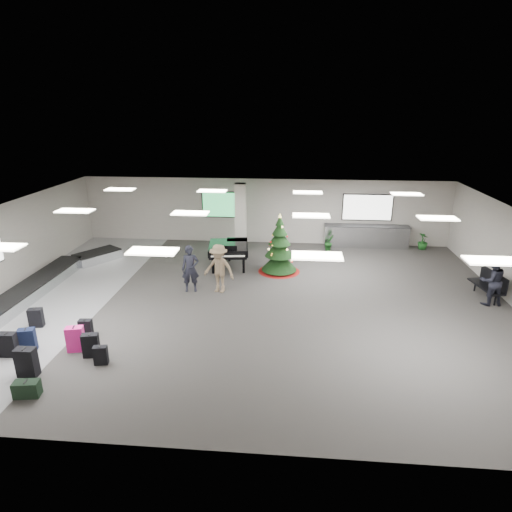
# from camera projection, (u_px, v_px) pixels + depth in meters

# --- Properties ---
(ground) EXTENTS (18.00, 18.00, 0.00)m
(ground) POSITION_uv_depth(u_px,v_px,m) (250.00, 301.00, 15.10)
(ground) COLOR #353230
(ground) RESTS_ON ground
(room_envelope) EXTENTS (18.02, 14.02, 3.21)m
(room_envelope) POSITION_uv_depth(u_px,v_px,m) (241.00, 232.00, 14.99)
(room_envelope) COLOR #A39C95
(room_envelope) RESTS_ON ground
(baggage_carousel) EXTENTS (2.28, 9.71, 0.43)m
(baggage_carousel) POSITION_uv_depth(u_px,v_px,m) (37.00, 289.00, 15.58)
(baggage_carousel) COLOR silver
(baggage_carousel) RESTS_ON ground
(service_counter) EXTENTS (4.05, 0.65, 1.08)m
(service_counter) POSITION_uv_depth(u_px,v_px,m) (366.00, 236.00, 20.76)
(service_counter) COLOR silver
(service_counter) RESTS_ON ground
(suitcase_0) EXTENTS (0.50, 0.29, 0.80)m
(suitcase_0) POSITION_uv_depth(u_px,v_px,m) (27.00, 362.00, 10.79)
(suitcase_0) COLOR black
(suitcase_0) RESTS_ON ground
(suitcase_1) EXTENTS (0.48, 0.32, 0.70)m
(suitcase_1) POSITION_uv_depth(u_px,v_px,m) (91.00, 345.00, 11.65)
(suitcase_1) COLOR black
(suitcase_1) RESTS_ON ground
(pink_suitcase) EXTENTS (0.51, 0.36, 0.75)m
(pink_suitcase) POSITION_uv_depth(u_px,v_px,m) (75.00, 339.00, 11.92)
(pink_suitcase) COLOR #F21F8B
(pink_suitcase) RESTS_ON ground
(suitcase_3) EXTENTS (0.39, 0.24, 0.58)m
(suitcase_3) POSITION_uv_depth(u_px,v_px,m) (86.00, 328.00, 12.65)
(suitcase_3) COLOR black
(suitcase_3) RESTS_ON ground
(navy_suitcase) EXTENTS (0.49, 0.37, 0.69)m
(navy_suitcase) POSITION_uv_depth(u_px,v_px,m) (27.00, 340.00, 11.91)
(navy_suitcase) COLOR black
(navy_suitcase) RESTS_ON ground
(suitcase_5) EXTENTS (0.48, 0.28, 0.71)m
(suitcase_5) POSITION_uv_depth(u_px,v_px,m) (8.00, 345.00, 11.66)
(suitcase_5) COLOR black
(suitcase_5) RESTS_ON ground
(green_duffel) EXTENTS (0.63, 0.38, 0.41)m
(green_duffel) POSITION_uv_depth(u_px,v_px,m) (27.00, 389.00, 10.07)
(green_duffel) COLOR black
(green_duffel) RESTS_ON ground
(suitcase_7) EXTENTS (0.39, 0.25, 0.54)m
(suitcase_7) POSITION_uv_depth(u_px,v_px,m) (101.00, 355.00, 11.32)
(suitcase_7) COLOR black
(suitcase_7) RESTS_ON ground
(suitcase_8) EXTENTS (0.45, 0.32, 0.63)m
(suitcase_8) POSITION_uv_depth(u_px,v_px,m) (36.00, 318.00, 13.24)
(suitcase_8) COLOR black
(suitcase_8) RESTS_ON ground
(christmas_tree) EXTENTS (1.73, 1.73, 2.47)m
(christmas_tree) POSITION_uv_depth(u_px,v_px,m) (279.00, 252.00, 17.54)
(christmas_tree) COLOR maroon
(christmas_tree) RESTS_ON ground
(grand_piano) EXTENTS (1.83, 2.24, 1.18)m
(grand_piano) POSITION_uv_depth(u_px,v_px,m) (229.00, 249.00, 17.99)
(grand_piano) COLOR black
(grand_piano) RESTS_ON ground
(bench) EXTENTS (0.77, 1.61, 0.98)m
(bench) POSITION_uv_depth(u_px,v_px,m) (490.00, 284.00, 15.17)
(bench) COLOR black
(bench) RESTS_ON ground
(traveler_a) EXTENTS (0.71, 0.54, 1.76)m
(traveler_a) POSITION_uv_depth(u_px,v_px,m) (190.00, 269.00, 15.64)
(traveler_a) COLOR black
(traveler_a) RESTS_ON ground
(traveler_b) EXTENTS (1.32, 0.97, 1.82)m
(traveler_b) POSITION_uv_depth(u_px,v_px,m) (219.00, 269.00, 15.57)
(traveler_b) COLOR #806A4F
(traveler_b) RESTS_ON ground
(traveler_bench) EXTENTS (0.95, 0.79, 1.77)m
(traveler_bench) POSITION_uv_depth(u_px,v_px,m) (492.00, 281.00, 14.57)
(traveler_bench) COLOR black
(traveler_bench) RESTS_ON ground
(potted_plant_left) EXTENTS (0.55, 0.52, 0.80)m
(potted_plant_left) POSITION_uv_depth(u_px,v_px,m) (329.00, 242.00, 20.28)
(potted_plant_left) COLOR #143E13
(potted_plant_left) RESTS_ON ground
(potted_plant_right) EXTENTS (0.64, 0.64, 0.82)m
(potted_plant_right) POSITION_uv_depth(u_px,v_px,m) (423.00, 241.00, 20.45)
(potted_plant_right) COLOR #143E13
(potted_plant_right) RESTS_ON ground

